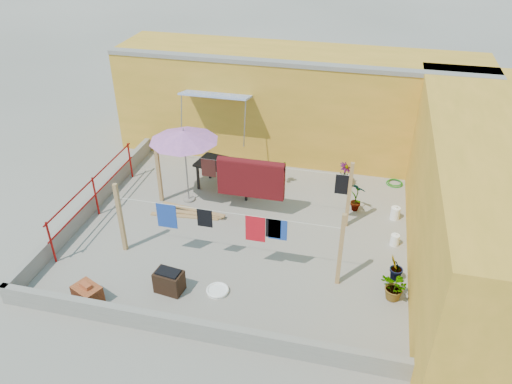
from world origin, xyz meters
TOP-DOWN VIEW (x-y plane):
  - ground at (0.00, 0.00)m, footprint 80.00×80.00m
  - wall_back at (0.50, 4.69)m, footprint 11.00×3.27m
  - wall_right at (5.20, 0.00)m, footprint 2.40×9.00m
  - parapet_front at (0.00, -3.58)m, footprint 8.30×0.16m
  - parapet_left at (-4.08, 0.00)m, footprint 0.16×7.30m
  - red_railing at (-3.85, -0.20)m, footprint 0.05×4.20m
  - clothesline_rig at (0.03, 0.55)m, footprint 5.09×2.35m
  - patio_umbrella at (-1.78, 0.99)m, footprint 2.31×2.31m
  - outdoor_table at (-0.93, 1.82)m, footprint 1.82×1.14m
  - brick_stack at (-2.44, -3.20)m, footprint 0.68×0.60m
  - lumber_pile at (-1.54, 0.32)m, footprint 1.96×0.57m
  - brazier at (-0.94, -2.48)m, footprint 0.63×0.47m
  - white_basin at (0.06, -2.30)m, footprint 0.49×0.49m
  - water_jug_a at (3.70, 0.26)m, footprint 0.21×0.21m
  - water_jug_b at (3.70, 1.40)m, footprint 0.24×0.24m
  - green_hose at (3.70, 3.20)m, footprint 0.48×0.48m
  - plant_back_a at (0.26, 2.40)m, footprint 0.90×0.89m
  - plant_back_b at (2.27, 2.70)m, footprint 0.51×0.51m
  - plant_right_a at (2.69, 1.56)m, footprint 0.54×0.50m
  - plant_right_b at (3.70, -1.02)m, footprint 0.44×0.46m
  - plant_right_c at (3.70, -1.63)m, footprint 0.76×0.76m

SIDE VIEW (x-z plane):
  - ground at x=0.00m, z-range 0.00..0.00m
  - green_hose at x=3.70m, z-range 0.00..0.07m
  - white_basin at x=0.06m, z-range 0.00..0.09m
  - lumber_pile at x=-1.54m, z-range 0.00..0.12m
  - water_jug_a at x=3.70m, z-range -0.02..0.31m
  - water_jug_b at x=3.70m, z-range -0.02..0.36m
  - brick_stack at x=-2.44m, z-range -0.03..0.46m
  - parapet_front at x=0.00m, z-range 0.00..0.44m
  - parapet_left at x=-4.08m, z-range 0.00..0.44m
  - brazier at x=-0.94m, z-range -0.01..0.52m
  - plant_right_c at x=3.70m, z-range 0.00..0.64m
  - plant_right_b at x=3.70m, z-range 0.00..0.66m
  - plant_back_b at x=2.27m, z-range 0.00..0.74m
  - plant_back_a at x=0.26m, z-range 0.00..0.76m
  - plant_right_a at x=2.69m, z-range 0.00..0.86m
  - outdoor_table at x=-0.93m, z-range 0.32..1.12m
  - red_railing at x=-3.85m, z-range 0.17..1.27m
  - clothesline_rig at x=0.03m, z-range 0.11..1.91m
  - wall_right at x=5.20m, z-range 0.00..3.20m
  - wall_back at x=0.50m, z-range 0.00..3.21m
  - patio_umbrella at x=-1.78m, z-range 0.85..3.00m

